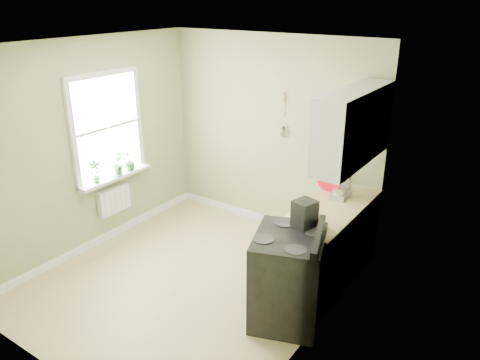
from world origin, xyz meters
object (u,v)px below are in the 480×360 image
Objects in this scene: coffee_maker at (304,217)px; stand_mixer at (342,185)px; kettle at (338,176)px; stove at (288,277)px.

stand_mixer is at bearing 91.24° from coffee_maker.
stand_mixer reaches higher than kettle.
stove is at bearing -82.24° from kettle.
stand_mixer is 1.02m from coffee_maker.
stove is 3.22× the size of coffee_maker.
stove is 1.77m from kettle.
coffee_maker is (0.25, -1.42, 0.07)m from kettle.
stand_mixer reaches higher than stove.
stove is 0.63m from coffee_maker.
kettle is at bearing 99.81° from coffee_maker.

